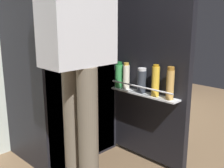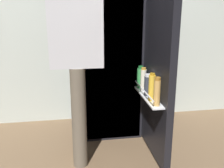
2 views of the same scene
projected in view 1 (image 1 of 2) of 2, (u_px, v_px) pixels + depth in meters
name	position (u px, v px, depth m)	size (l,w,h in m)	color
refrigerator	(67.00, 54.00, 2.17)	(0.74, 1.24, 1.65)	black
person	(79.00, 35.00, 1.54)	(0.53, 0.74, 1.70)	#665B4C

